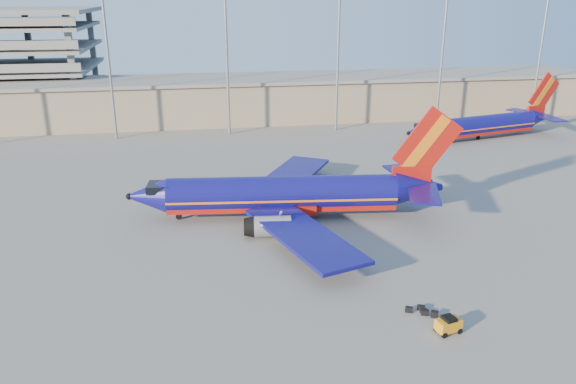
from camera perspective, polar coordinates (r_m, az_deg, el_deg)
name	(u,v)px	position (r m, az deg, el deg)	size (l,w,h in m)	color
ground	(305,232)	(60.94, 1.78, -4.07)	(220.00, 220.00, 0.00)	slate
terminal_building	(298,97)	(116.40, 1.05, 9.66)	(122.00, 16.00, 8.50)	gray
light_mast_row	(283,34)	(102.19, -0.49, 15.75)	(101.60, 1.60, 28.65)	gray
aircraft_main	(290,195)	(63.92, 0.20, -0.27)	(37.68, 36.09, 12.77)	navy
aircraft_second	(483,125)	(104.95, 19.21, 6.47)	(31.95, 14.49, 10.98)	navy
baggage_tug	(448,324)	(45.41, 15.99, -12.81)	(2.11, 1.55, 1.36)	orange
luggage_pile	(423,311)	(47.51, 13.60, -11.69)	(2.42, 1.78, 0.54)	black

